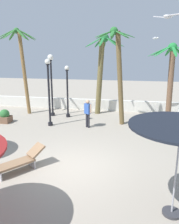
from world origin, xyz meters
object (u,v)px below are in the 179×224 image
Objects in this scene: lamp_post_0 at (51,78)px; lamp_post_1 at (49,89)px; palm_tree_1 at (171,72)px; palm_tree_0 at (22,59)px; palm_tree_2 at (101,65)px; palm_tree_3 at (118,66)px; planter at (5,117)px; lamp_post_2 at (67,90)px; seagull_1 at (168,16)px; seagull_0 at (155,38)px; guest_0 at (88,111)px; lounge_chair_0 at (21,160)px.

lamp_post_0 reaches higher than lamp_post_1.
palm_tree_0 is at bearing -179.63° from palm_tree_1.
palm_tree_2 is 2.58m from palm_tree_3.
palm_tree_1 is at bearing 13.20° from planter.
palm_tree_2 is 1.59× the size of lamp_post_2.
palm_tree_2 is 6.14× the size of seagull_1.
palm_tree_2 is 5.11× the size of seagull_0.
palm_tree_2 is 4.42m from lamp_post_1.
palm_tree_1 is 4.50× the size of seagull_0.
guest_0 is at bearing -35.62° from lamp_post_0.
planter is (-5.71, -3.25, -3.07)m from palm_tree_2.
palm_tree_1 is at bearing 79.18° from seagull_1.
lamp_post_2 is 1.91× the size of lounge_chair_0.
lounge_chair_0 is 6.66m from planter.
seagull_1 is at bearing 4.92° from lounge_chair_0.
lamp_post_0 is (2.19, -0.26, -1.19)m from palm_tree_0.
palm_tree_2 is 7.25m from planter.
palm_tree_0 reaches higher than seagull_1.
palm_tree_0 is 4.03m from lamp_post_1.
seagull_1 is (1.80, -6.03, 1.83)m from palm_tree_3.
lamp_post_0 is 7.96m from lounge_chair_0.
lamp_post_1 is at bearing -1.55° from planter.
planter is (-2.46, -2.08, -2.28)m from lamp_post_0.
planter is (-8.80, 5.00, -5.02)m from seagull_1.
seagull_1 is at bearing -92.88° from seagull_0.
palm_tree_3 reaches higher than lamp_post_1.
guest_0 is 5.41m from planter.
seagull_1 is at bearing -29.60° from planter.
seagull_0 reaches higher than lamp_post_1.
palm_tree_2 is at bearing 32.07° from lamp_post_2.
lounge_chair_0 is at bearing -102.02° from palm_tree_2.
guest_0 is 6.77m from seagull_0.
palm_tree_1 is at bearing -51.28° from seagull_0.
palm_tree_3 is 1.37× the size of lamp_post_0.
lounge_chair_0 is 2.01× the size of seagull_1.
lamp_post_2 is at bearing -176.01° from palm_tree_1.
seagull_1 reaches higher than lamp_post_1.
palm_tree_2 reaches higher than seagull_1.
lamp_post_1 reaches higher than guest_0.
guest_0 is at bearing -24.65° from palm_tree_0.
planter is (-3.61, -1.94, -1.51)m from lamp_post_2.
palm_tree_2 is at bearing 9.57° from palm_tree_0.
palm_tree_0 is 2.51m from lamp_post_0.
lounge_chair_0 is (-3.15, -6.45, -3.17)m from palm_tree_3.
palm_tree_0 reaches higher than lamp_post_1.
lamp_post_1 is 2.61m from guest_0.
guest_0 is (-1.63, -1.04, -2.55)m from palm_tree_3.
lamp_post_1 is 5.71m from lounge_chair_0.
lamp_post_0 is at bearing 167.04° from palm_tree_3.
palm_tree_1 is (9.95, 0.06, -0.74)m from palm_tree_0.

